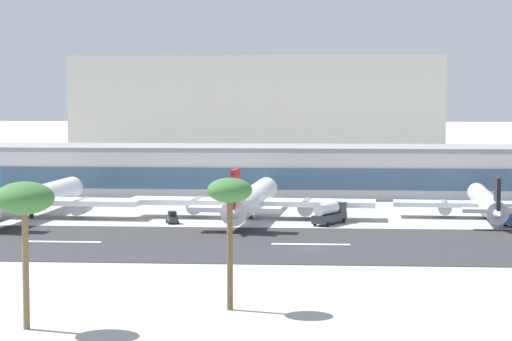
% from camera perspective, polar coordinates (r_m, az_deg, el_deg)
% --- Properties ---
extents(ground_plane, '(1400.00, 1400.00, 0.00)m').
position_cam_1_polar(ground_plane, '(147.13, 3.15, -4.56)').
color(ground_plane, '#A8A8A3').
extents(runway_strip, '(800.00, 36.83, 0.08)m').
position_cam_1_polar(runway_strip, '(152.26, 3.18, -4.25)').
color(runway_strip, '#2D2D30').
rests_on(runway_strip, ground_plane).
extents(runway_centreline_dash_3, '(12.00, 1.20, 0.01)m').
position_cam_1_polar(runway_centreline_dash_3, '(157.48, -11.00, -4.02)').
color(runway_centreline_dash_3, white).
rests_on(runway_centreline_dash_3, runway_strip).
extents(runway_centreline_dash_4, '(12.00, 1.20, 0.01)m').
position_cam_1_polar(runway_centreline_dash_4, '(152.25, 3.15, -4.23)').
color(runway_centreline_dash_4, white).
rests_on(runway_centreline_dash_4, runway_strip).
extents(terminal_building, '(181.79, 22.72, 11.22)m').
position_cam_1_polar(terminal_building, '(226.51, 1.24, 0.01)').
color(terminal_building, '#B7BABC').
rests_on(terminal_building, ground_plane).
extents(distant_hotel_block, '(115.14, 32.24, 34.79)m').
position_cam_1_polar(distant_hotel_block, '(318.50, 0.11, 3.39)').
color(distant_hotel_block, beige).
rests_on(distant_hotel_block, ground_plane).
extents(airliner_blue_tail_gate_0, '(40.79, 51.00, 10.64)m').
position_cam_1_polar(airliner_blue_tail_gate_0, '(188.83, -12.71, -1.65)').
color(airliner_blue_tail_gate_0, silver).
rests_on(airliner_blue_tail_gate_0, ground_plane).
extents(airliner_red_tail_gate_1, '(46.01, 50.63, 10.56)m').
position_cam_1_polar(airliner_red_tail_gate_1, '(183.16, -0.32, -1.73)').
color(airliner_red_tail_gate_1, white).
rests_on(airliner_red_tail_gate_1, ground_plane).
extents(airliner_black_tail_gate_2, '(34.50, 43.00, 8.97)m').
position_cam_1_polar(airliner_black_tail_gate_2, '(188.39, 13.08, -1.83)').
color(airliner_black_tail_gate_2, silver).
rests_on(airliner_black_tail_gate_2, ground_plane).
extents(service_fuel_truck_1, '(6.32, 8.72, 3.95)m').
position_cam_1_polar(service_fuel_truck_1, '(176.03, 4.23, -2.43)').
color(service_fuel_truck_1, '#2D3338').
rests_on(service_fuel_truck_1, ground_plane).
extents(service_baggage_tug_2, '(2.71, 3.55, 2.20)m').
position_cam_1_polar(service_baggage_tug_2, '(177.27, -4.81, -2.71)').
color(service_baggage_tug_2, '#2D3338').
rests_on(service_baggage_tug_2, ground_plane).
extents(palm_tree_0, '(4.77, 4.77, 14.09)m').
position_cam_1_polar(palm_tree_0, '(104.91, -1.51, -1.41)').
color(palm_tree_0, brown).
rests_on(palm_tree_0, ground_plane).
extents(palm_tree_1, '(5.78, 5.78, 14.45)m').
position_cam_1_polar(palm_tree_1, '(98.71, -13.10, -1.72)').
color(palm_tree_1, brown).
rests_on(palm_tree_1, ground_plane).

